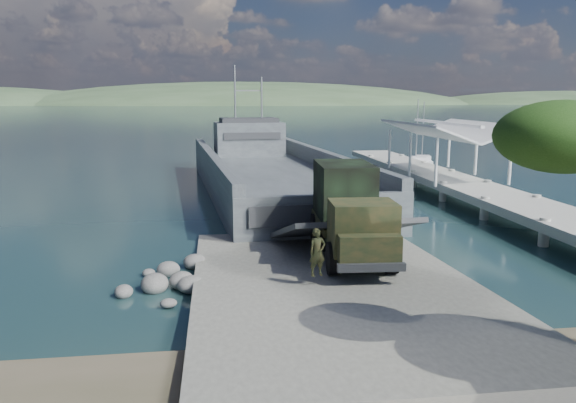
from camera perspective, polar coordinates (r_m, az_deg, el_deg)
The scene contains 10 objects.
ground at distance 21.78m, azimuth 3.92°, elevation -8.30°, with size 1400.00×1400.00×0.00m, color #1A3840.
boat_ramp at distance 20.77m, azimuth 4.48°, elevation -8.52°, with size 10.00×18.00×0.50m, color slate.
shoreline_rocks at distance 21.94m, azimuth -12.61°, elevation -8.40°, with size 3.20×5.60×0.90m, color #52524F, non-canonical shape.
distant_headlands at distance 582.76m, azimuth -2.32°, elevation 9.83°, with size 1000.00×240.00×48.00m, color #374E31, non-canonical shape.
pier at distance 42.92m, azimuth 16.07°, elevation 2.86°, with size 6.40×44.00×6.10m.
landing_craft at distance 42.14m, azimuth -1.87°, elevation 2.14°, with size 11.69×36.53×10.69m.
military_truck at distance 23.65m, azimuth 6.25°, elevation -0.96°, with size 3.01×8.09×3.69m.
soldier at distance 19.66m, azimuth 2.98°, elevation -6.27°, with size 0.62×0.40×1.68m, color black.
sailboat_near at distance 58.46m, azimuth 12.87°, elevation 3.74°, with size 2.42×6.01×7.11m.
sailboat_far at distance 60.17m, azimuth 13.43°, elevation 3.89°, with size 2.97×5.83×6.82m.
Camera 1 is at (-4.19, -20.19, 7.02)m, focal length 35.00 mm.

